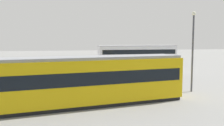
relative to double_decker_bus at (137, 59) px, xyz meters
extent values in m
plane|color=gray|center=(2.47, 3.40, -2.00)|extent=(160.00, 160.00, 0.00)
cube|color=white|center=(-0.01, 0.00, -0.76)|extent=(11.15, 2.46, 1.77)
cube|color=white|center=(-0.01, 0.00, 0.97)|extent=(10.82, 2.36, 1.70)
cube|color=black|center=(-0.01, 0.00, -0.55)|extent=(10.60, 2.49, 0.64)
cube|color=black|center=(-0.01, 0.00, 1.06)|extent=(10.26, 2.39, 0.60)
cube|color=#D85919|center=(-0.01, 0.00, -1.40)|extent=(10.93, 2.50, 0.24)
cube|color=#B2B2B7|center=(-0.01, 0.00, 1.87)|extent=(10.82, 2.36, 0.10)
cylinder|color=black|center=(3.45, 0.00, -1.50)|extent=(1.00, 2.40, 1.00)
cylinder|color=black|center=(-3.07, 0.00, -1.50)|extent=(1.00, 2.40, 1.00)
cube|color=#E5B70C|center=(8.67, 14.80, -0.23)|extent=(14.88, 4.60, 3.02)
cube|color=black|center=(8.67, 14.80, 0.07)|extent=(14.31, 4.55, 0.90)
cube|color=gray|center=(8.67, 14.80, 1.38)|extent=(14.56, 4.36, 0.20)
cube|color=black|center=(8.67, 14.80, -1.87)|extent=(14.58, 4.43, 0.25)
cylinder|color=#4C3F2D|center=(5.05, 7.00, -1.60)|extent=(0.14, 0.14, 0.79)
cylinder|color=#4C3F2D|center=(4.90, 7.17, -1.60)|extent=(0.14, 0.14, 0.79)
cylinder|color=maroon|center=(4.98, 7.09, -0.91)|extent=(0.45, 0.45, 0.61)
sphere|color=#8C6647|center=(4.98, 7.09, -0.50)|extent=(0.21, 0.21, 0.21)
cube|color=gray|center=(5.57, 8.03, -0.95)|extent=(7.11, 1.01, 0.06)
cube|color=gray|center=(5.57, 8.03, -1.45)|extent=(7.11, 1.01, 0.06)
cylinder|color=gray|center=(2.02, 8.51, -1.47)|extent=(0.07, 0.07, 1.05)
cylinder|color=gray|center=(5.57, 8.03, -1.47)|extent=(0.07, 0.07, 1.05)
cylinder|color=gray|center=(9.13, 7.56, -1.47)|extent=(0.07, 0.07, 1.05)
cylinder|color=slate|center=(10.40, 8.86, -0.72)|extent=(0.10, 0.10, 2.56)
cube|color=#1999D8|center=(10.40, 8.90, 0.19)|extent=(1.08, 0.10, 0.54)
cylinder|color=#4C4C51|center=(-1.13, 12.32, 1.41)|extent=(0.16, 0.16, 6.80)
sphere|color=#F2EFCC|center=(-1.13, 12.32, 4.96)|extent=(0.36, 0.36, 0.36)
camera|label=1|loc=(10.25, 31.39, 2.63)|focal=37.91mm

